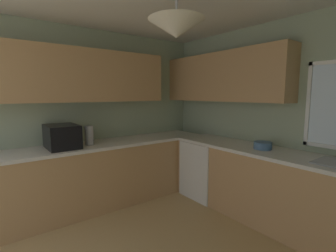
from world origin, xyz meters
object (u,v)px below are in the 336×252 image
(microwave, at_px, (62,136))
(kettle, at_px, (89,135))
(dishwasher, at_px, (207,169))
(bowl, at_px, (263,146))

(microwave, xyz_separation_m, kettle, (0.02, 0.34, -0.02))
(microwave, bearing_deg, kettle, 86.59)
(dishwasher, height_order, microwave, microwave)
(kettle, relative_size, bowl, 1.19)
(microwave, height_order, kettle, microwave)
(bowl, bearing_deg, kettle, -133.76)
(microwave, distance_m, bowl, 2.49)
(dishwasher, relative_size, bowl, 3.95)
(dishwasher, bearing_deg, kettle, -112.10)
(microwave, relative_size, bowl, 2.26)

